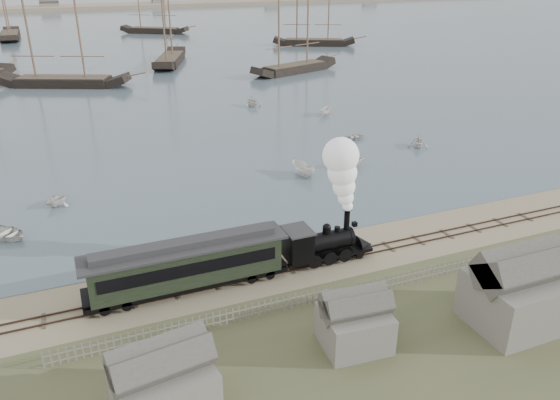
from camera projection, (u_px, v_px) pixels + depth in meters
name	position (u px, v px, depth m)	size (l,w,h in m)	color
ground	(258.00, 261.00, 43.70)	(600.00, 600.00, 0.00)	tan
harbor_water	(87.00, 28.00, 187.29)	(600.00, 336.00, 0.06)	#455763
rail_track	(267.00, 273.00, 41.99)	(120.00, 1.80, 0.16)	#39291F
picket_fence_west	(201.00, 331.00, 35.53)	(19.00, 0.10, 1.20)	slate
picket_fence_east	(445.00, 275.00, 41.71)	(15.00, 0.10, 1.20)	slate
shed_mid	(353.00, 345.00, 34.26)	(4.00, 3.50, 3.60)	slate
shed_right	(513.00, 322.00, 36.39)	(6.00, 5.00, 5.10)	slate
far_spit	(73.00, 9.00, 254.88)	(500.00, 20.00, 1.80)	tan
locomotive	(339.00, 208.00, 42.31)	(7.75, 2.89, 9.66)	black
passenger_coach	(186.00, 264.00, 38.97)	(14.68, 2.83, 3.56)	black
beached_dinghy	(228.00, 256.00, 43.77)	(3.33, 2.38, 0.69)	silver
rowboat_0	(6.00, 233.00, 47.04)	(4.24, 3.03, 0.88)	silver
rowboat_1	(57.00, 199.00, 53.03)	(2.72, 2.35, 1.43)	silver
rowboat_2	(303.00, 169.00, 60.40)	(3.76, 1.42, 1.45)	silver
rowboat_3	(353.00, 137.00, 72.59)	(3.33, 2.38, 0.69)	silver
rowboat_4	(418.00, 141.00, 69.53)	(2.97, 2.57, 1.57)	silver
rowboat_5	(325.00, 111.00, 83.61)	(3.17, 1.19, 1.23)	silver
rowboat_7	(252.00, 101.00, 88.55)	(3.31, 2.86, 1.74)	silver
rowboat_8	(351.00, 160.00, 62.80)	(3.41, 2.94, 1.80)	silver
schooner_2	(56.00, 31.00, 98.72)	(24.45, 5.64, 20.00)	black
schooner_3	(167.00, 18.00, 120.24)	(22.37, 5.16, 20.00)	black
schooner_4	(295.00, 23.00, 110.96)	(20.85, 4.81, 20.00)	black
schooner_5	(315.00, 7.00, 146.10)	(22.26, 5.14, 20.00)	black
schooner_7	(4.00, 3.00, 158.78)	(24.03, 5.55, 20.00)	black
schooner_8	(152.00, 0.00, 170.36)	(21.71, 5.01, 20.00)	black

